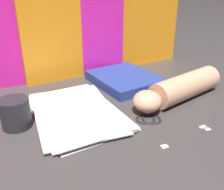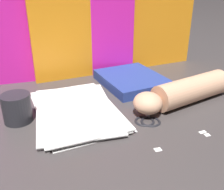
{
  "view_description": "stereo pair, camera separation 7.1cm",
  "coord_description": "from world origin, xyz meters",
  "px_view_note": "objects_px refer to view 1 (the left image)",
  "views": [
    {
      "loc": [
        -0.24,
        -0.53,
        0.36
      ],
      "look_at": [
        0.04,
        0.05,
        0.06
      ],
      "focal_mm": 42.0,
      "sensor_mm": 36.0,
      "label": 1
    },
    {
      "loc": [
        -0.17,
        -0.56,
        0.36
      ],
      "look_at": [
        0.04,
        0.05,
        0.06
      ],
      "focal_mm": 42.0,
      "sensor_mm": 36.0,
      "label": 2
    }
  ],
  "objects_px": {
    "paper_stack": "(75,112)",
    "scissors": "(148,115)",
    "book_closed": "(125,79)",
    "hand_forearm": "(179,89)",
    "mug": "(15,113)"
  },
  "relations": [
    {
      "from": "paper_stack",
      "to": "scissors",
      "type": "bearing_deg",
      "value": -27.72
    },
    {
      "from": "book_closed",
      "to": "hand_forearm",
      "type": "height_order",
      "value": "hand_forearm"
    },
    {
      "from": "scissors",
      "to": "mug",
      "type": "bearing_deg",
      "value": 163.49
    },
    {
      "from": "paper_stack",
      "to": "scissors",
      "type": "relative_size",
      "value": 2.25
    },
    {
      "from": "paper_stack",
      "to": "scissors",
      "type": "height_order",
      "value": "paper_stack"
    },
    {
      "from": "scissors",
      "to": "hand_forearm",
      "type": "bearing_deg",
      "value": 18.0
    },
    {
      "from": "paper_stack",
      "to": "scissors",
      "type": "xyz_separation_m",
      "value": [
        0.18,
        -0.09,
        -0.0
      ]
    },
    {
      "from": "paper_stack",
      "to": "hand_forearm",
      "type": "distance_m",
      "value": 0.32
    },
    {
      "from": "book_closed",
      "to": "mug",
      "type": "height_order",
      "value": "mug"
    },
    {
      "from": "paper_stack",
      "to": "mug",
      "type": "height_order",
      "value": "mug"
    },
    {
      "from": "scissors",
      "to": "hand_forearm",
      "type": "distance_m",
      "value": 0.15
    },
    {
      "from": "scissors",
      "to": "mug",
      "type": "distance_m",
      "value": 0.35
    },
    {
      "from": "paper_stack",
      "to": "mug",
      "type": "bearing_deg",
      "value": 178.21
    },
    {
      "from": "mug",
      "to": "scissors",
      "type": "bearing_deg",
      "value": -16.51
    },
    {
      "from": "book_closed",
      "to": "scissors",
      "type": "distance_m",
      "value": 0.24
    }
  ]
}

